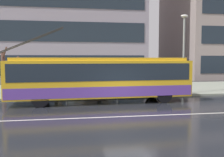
# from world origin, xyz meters

# --- Properties ---
(ground_plane) EXTENTS (160.00, 160.00, 0.00)m
(ground_plane) POSITION_xyz_m (0.00, 0.00, 0.00)
(ground_plane) COLOR #22242B
(sidewalk_slab) EXTENTS (80.00, 10.00, 0.14)m
(sidewalk_slab) POSITION_xyz_m (0.00, 9.88, 0.07)
(sidewalk_slab) COLOR gray
(sidewalk_slab) RESTS_ON ground_plane
(lane_centre_line) EXTENTS (72.00, 0.14, 0.01)m
(lane_centre_line) POSITION_xyz_m (0.00, -1.20, 0.00)
(lane_centre_line) COLOR silver
(lane_centre_line) RESTS_ON ground_plane
(trolleybus) EXTENTS (12.91, 2.98, 4.88)m
(trolleybus) POSITION_xyz_m (-1.08, 3.28, 1.62)
(trolleybus) COLOR yellow
(trolleybus) RESTS_ON ground_plane
(bus_shelter) EXTENTS (4.16, 1.67, 2.52)m
(bus_shelter) POSITION_xyz_m (-1.43, 6.72, 2.02)
(bus_shelter) COLOR gray
(bus_shelter) RESTS_ON sidewalk_slab
(pedestrian_at_shelter) EXTENTS (0.96, 0.96, 2.02)m
(pedestrian_at_shelter) POSITION_xyz_m (-0.73, 6.57, 1.72)
(pedestrian_at_shelter) COLOR black
(pedestrian_at_shelter) RESTS_ON sidewalk_slab
(pedestrian_approaching_curb) EXTENTS (1.49, 1.49, 2.02)m
(pedestrian_approaching_curb) POSITION_xyz_m (-3.80, 7.71, 1.79)
(pedestrian_approaching_curb) COLOR #514E40
(pedestrian_approaching_curb) RESTS_ON sidewalk_slab
(pedestrian_walking_past) EXTENTS (0.49, 0.49, 1.63)m
(pedestrian_walking_past) POSITION_xyz_m (-0.03, 7.32, 1.10)
(pedestrian_walking_past) COLOR black
(pedestrian_walking_past) RESTS_ON sidewalk_slab
(pedestrian_waiting_by_pole) EXTENTS (1.19, 1.19, 2.00)m
(pedestrian_waiting_by_pole) POSITION_xyz_m (-4.03, 6.16, 1.78)
(pedestrian_waiting_by_pole) COLOR black
(pedestrian_waiting_by_pole) RESTS_ON sidewalk_slab
(street_lamp) EXTENTS (0.60, 0.32, 6.16)m
(street_lamp) POSITION_xyz_m (5.77, 5.59, 3.82)
(street_lamp) COLOR gray
(street_lamp) RESTS_ON sidewalk_slab
(street_tree_bare) EXTENTS (1.43, 1.45, 3.62)m
(street_tree_bare) POSITION_xyz_m (-8.08, 7.52, 2.02)
(street_tree_bare) COLOR brown
(street_tree_bare) RESTS_ON sidewalk_slab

